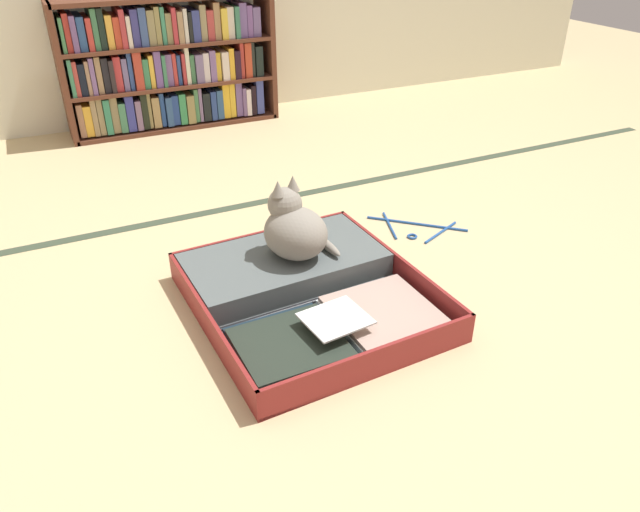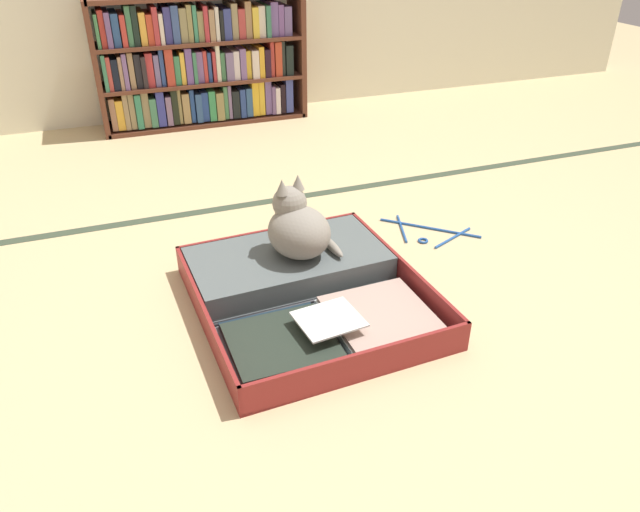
# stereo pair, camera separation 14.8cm
# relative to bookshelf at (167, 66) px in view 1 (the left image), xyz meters

# --- Properties ---
(ground_plane) EXTENTS (10.00, 10.00, 0.00)m
(ground_plane) POSITION_rel_bookshelf_xyz_m (0.03, -2.24, -0.35)
(ground_plane) COLOR #CCB683
(tatami_border) EXTENTS (4.80, 0.05, 0.00)m
(tatami_border) POSITION_rel_bookshelf_xyz_m (0.03, -1.23, -0.35)
(tatami_border) COLOR #394634
(tatami_border) RESTS_ON ground_plane
(bookshelf) EXTENTS (1.20, 0.27, 0.72)m
(bookshelf) POSITION_rel_bookshelf_xyz_m (0.00, 0.00, 0.00)
(bookshelf) COLOR brown
(bookshelf) RESTS_ON ground_plane
(open_suitcase) EXTENTS (0.74, 0.81, 0.10)m
(open_suitcase) POSITION_rel_bookshelf_xyz_m (-0.06, -1.99, -0.31)
(open_suitcase) COLOR maroon
(open_suitcase) RESTS_ON ground_plane
(black_cat) EXTENTS (0.27, 0.28, 0.27)m
(black_cat) POSITION_rel_bookshelf_xyz_m (-0.03, -1.88, -0.15)
(black_cat) COLOR gray
(black_cat) RESTS_ON open_suitcase
(clothes_hanger) EXTENTS (0.31, 0.30, 0.01)m
(clothes_hanger) POSITION_rel_bookshelf_xyz_m (0.57, -1.74, -0.35)
(clothes_hanger) COLOR #22519E
(clothes_hanger) RESTS_ON ground_plane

